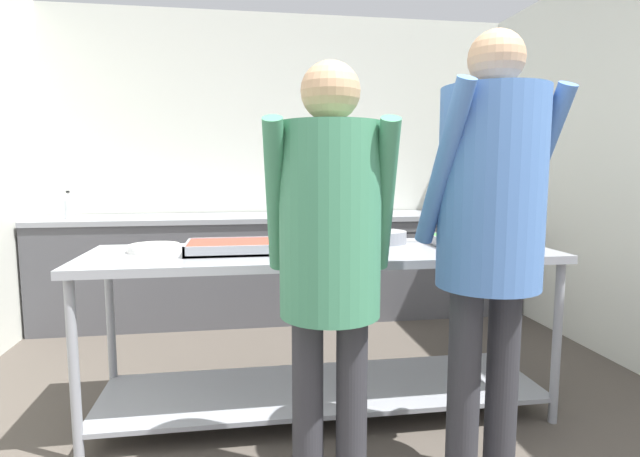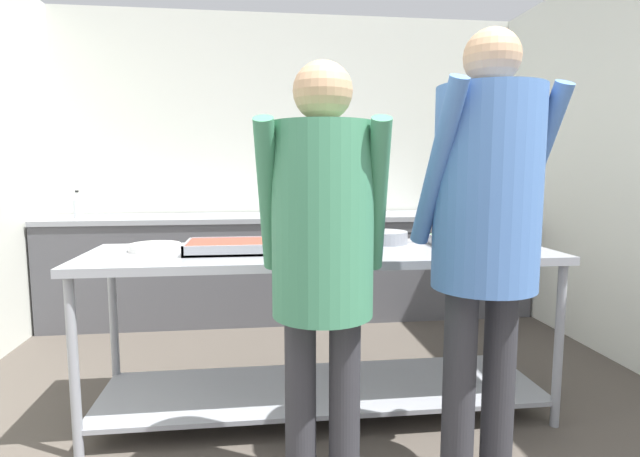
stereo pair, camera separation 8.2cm
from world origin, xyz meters
The scene contains 11 objects.
wall_rear centered at (0.00, 3.74, 1.32)m, with size 4.22×0.06×2.65m.
back_counter centered at (0.00, 3.37, 0.45)m, with size 4.06×0.65×0.89m.
serving_counter centered at (0.02, 1.62, 0.59)m, with size 2.37×0.72×0.87m.
plate_stack centered at (-0.83, 1.71, 0.88)m, with size 0.26×0.26×0.04m.
serving_tray_greens centered at (-0.45, 1.63, 0.89)m, with size 0.43×0.32×0.05m.
serving_tray_roast centered at (-0.02, 1.72, 0.89)m, with size 0.37×0.30×0.05m.
sauce_pan centered at (0.40, 1.81, 0.90)m, with size 0.39×0.25×0.07m.
serving_tray_vegetables centered at (0.81, 1.66, 0.89)m, with size 0.37×0.29×0.05m.
guest_serving_left centered at (-0.08, 0.87, 1.02)m, with size 0.49×0.37×1.65m.
guest_serving_right centered at (0.56, 0.91, 1.10)m, with size 0.53×0.40×1.79m.
water_bottle centered at (-1.74, 3.30, 0.99)m, with size 0.07×0.07×0.22m.
Camera 1 is at (-0.39, -0.88, 1.28)m, focal length 28.00 mm.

